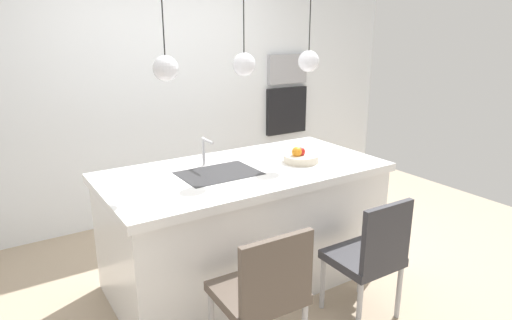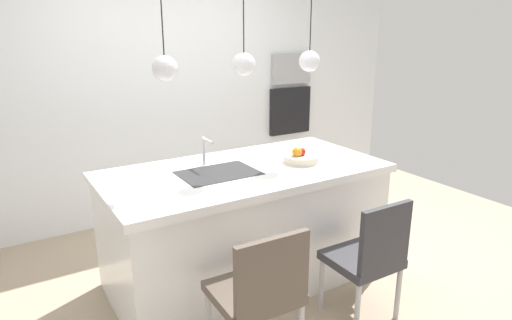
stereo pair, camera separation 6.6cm
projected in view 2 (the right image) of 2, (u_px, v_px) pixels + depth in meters
The scene contains 13 objects.
floor at pixel (246, 277), 3.61m from camera, with size 6.60×6.60×0.00m, color tan.
back_wall at pixel (164, 93), 4.59m from camera, with size 6.00×0.10×2.60m, color white.
kitchen_island at pixel (245, 224), 3.48m from camera, with size 2.12×1.06×0.93m.
sink_basin at pixel (218, 174), 3.23m from camera, with size 0.56×0.40×0.02m, color #2D2D30.
faucet at pixel (205, 148), 3.37m from camera, with size 0.02×0.17×0.22m.
fruit_bowl at pixel (301, 157), 3.48m from camera, with size 0.28×0.28×0.13m.
microwave at pixel (290, 69), 5.26m from camera, with size 0.54×0.08×0.34m, color #9E9EA3.
oven at pixel (290, 111), 5.40m from camera, with size 0.56×0.08×0.56m, color black.
chair_near at pixel (259, 290), 2.52m from camera, with size 0.49×0.46×0.90m.
chair_middle at pixel (369, 255), 2.96m from camera, with size 0.44×0.43×0.89m.
pendant_light_left at pixel (165, 68), 2.83m from camera, with size 0.16×0.16×0.76m.
pendant_light_center at pixel (244, 64), 3.13m from camera, with size 0.16×0.16×0.76m.
pendant_light_right at pixel (309, 61), 3.42m from camera, with size 0.16×0.16×0.76m.
Camera 2 is at (-1.60, -2.76, 1.94)m, focal length 31.17 mm.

